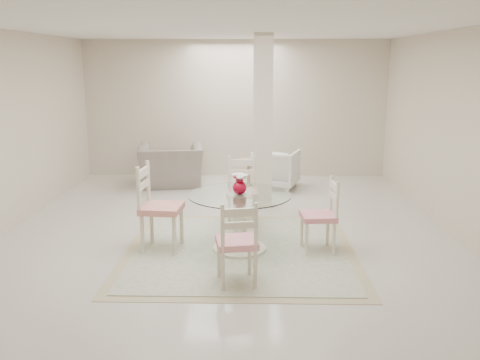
{
  "coord_description": "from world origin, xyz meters",
  "views": [
    {
      "loc": [
        0.32,
        -6.66,
        2.28
      ],
      "look_at": [
        0.19,
        -0.56,
        0.85
      ],
      "focal_mm": 38.0,
      "sensor_mm": 36.0,
      "label": 1
    }
  ],
  "objects_px": {
    "red_vase": "(240,183)",
    "side_table": "(249,176)",
    "dining_chair_east": "(324,210)",
    "dining_chair_west": "(155,201)",
    "armchair_white": "(276,168)",
    "recliner_taupe": "(171,166)",
    "dining_table": "(240,222)",
    "column": "(263,122)",
    "dining_chair_south": "(238,237)",
    "dining_chair_north": "(242,186)"
  },
  "relations": [
    {
      "from": "dining_chair_west",
      "to": "armchair_white",
      "type": "relative_size",
      "value": 1.53
    },
    {
      "from": "red_vase",
      "to": "dining_chair_west",
      "type": "height_order",
      "value": "dining_chair_west"
    },
    {
      "from": "dining_chair_east",
      "to": "recliner_taupe",
      "type": "relative_size",
      "value": 0.87
    },
    {
      "from": "recliner_taupe",
      "to": "side_table",
      "type": "xyz_separation_m",
      "value": [
        1.46,
        -0.26,
        -0.13
      ]
    },
    {
      "from": "recliner_taupe",
      "to": "side_table",
      "type": "bearing_deg",
      "value": 161.61
    },
    {
      "from": "dining_chair_east",
      "to": "armchair_white",
      "type": "distance_m",
      "value": 3.3
    },
    {
      "from": "dining_chair_north",
      "to": "column",
      "type": "bearing_deg",
      "value": 71.76
    },
    {
      "from": "column",
      "to": "dining_table",
      "type": "xyz_separation_m",
      "value": [
        -0.31,
        -2.06,
        -0.98
      ]
    },
    {
      "from": "red_vase",
      "to": "side_table",
      "type": "height_order",
      "value": "red_vase"
    },
    {
      "from": "dining_table",
      "to": "recliner_taupe",
      "type": "distance_m",
      "value": 3.64
    },
    {
      "from": "armchair_white",
      "to": "side_table",
      "type": "relative_size",
      "value": 1.47
    },
    {
      "from": "dining_chair_east",
      "to": "armchair_white",
      "type": "bearing_deg",
      "value": -177.26
    },
    {
      "from": "column",
      "to": "dining_table",
      "type": "distance_m",
      "value": 2.3
    },
    {
      "from": "dining_chair_east",
      "to": "recliner_taupe",
      "type": "height_order",
      "value": "dining_chair_east"
    },
    {
      "from": "dining_chair_north",
      "to": "dining_table",
      "type": "bearing_deg",
      "value": -92.17
    },
    {
      "from": "dining_table",
      "to": "dining_chair_east",
      "type": "xyz_separation_m",
      "value": [
        1.02,
        -0.0,
        0.16
      ]
    },
    {
      "from": "dining_table",
      "to": "dining_chair_north",
      "type": "height_order",
      "value": "dining_chair_north"
    },
    {
      "from": "dining_table",
      "to": "red_vase",
      "type": "height_order",
      "value": "red_vase"
    },
    {
      "from": "dining_chair_north",
      "to": "armchair_white",
      "type": "bearing_deg",
      "value": 73.52
    },
    {
      "from": "dining_chair_west",
      "to": "recliner_taupe",
      "type": "height_order",
      "value": "dining_chair_west"
    },
    {
      "from": "dining_chair_west",
      "to": "dining_table",
      "type": "bearing_deg",
      "value": -85.6
    },
    {
      "from": "dining_table",
      "to": "armchair_white",
      "type": "distance_m",
      "value": 3.32
    },
    {
      "from": "dining_chair_north",
      "to": "recliner_taupe",
      "type": "relative_size",
      "value": 0.92
    },
    {
      "from": "dining_chair_north",
      "to": "side_table",
      "type": "xyz_separation_m",
      "value": [
        0.09,
        2.1,
        -0.32
      ]
    },
    {
      "from": "dining_chair_south",
      "to": "side_table",
      "type": "xyz_separation_m",
      "value": [
        0.09,
        4.13,
        -0.29
      ]
    },
    {
      "from": "red_vase",
      "to": "recliner_taupe",
      "type": "distance_m",
      "value": 3.68
    },
    {
      "from": "red_vase",
      "to": "dining_table",
      "type": "bearing_deg",
      "value": 146.31
    },
    {
      "from": "dining_chair_east",
      "to": "dining_chair_west",
      "type": "xyz_separation_m",
      "value": [
        -2.04,
        0.02,
        0.1
      ]
    },
    {
      "from": "dining_chair_east",
      "to": "dining_chair_south",
      "type": "relative_size",
      "value": 0.99
    },
    {
      "from": "dining_chair_east",
      "to": "dining_chair_west",
      "type": "distance_m",
      "value": 2.04
    },
    {
      "from": "red_vase",
      "to": "dining_chair_north",
      "type": "relative_size",
      "value": 0.24
    },
    {
      "from": "red_vase",
      "to": "side_table",
      "type": "distance_m",
      "value": 3.18
    },
    {
      "from": "dining_chair_east",
      "to": "dining_chair_west",
      "type": "height_order",
      "value": "dining_chair_west"
    },
    {
      "from": "armchair_white",
      "to": "recliner_taupe",
      "type": "bearing_deg",
      "value": 15.08
    },
    {
      "from": "red_vase",
      "to": "dining_chair_south",
      "type": "xyz_separation_m",
      "value": [
        -0.0,
        -1.01,
        -0.32
      ]
    },
    {
      "from": "column",
      "to": "dining_chair_west",
      "type": "distance_m",
      "value": 2.55
    },
    {
      "from": "dining_chair_north",
      "to": "dining_chair_south",
      "type": "xyz_separation_m",
      "value": [
        -0.01,
        -2.03,
        -0.03
      ]
    },
    {
      "from": "dining_chair_east",
      "to": "side_table",
      "type": "distance_m",
      "value": 3.27
    },
    {
      "from": "red_vase",
      "to": "dining_chair_west",
      "type": "xyz_separation_m",
      "value": [
        -1.03,
        0.02,
        -0.23
      ]
    },
    {
      "from": "red_vase",
      "to": "armchair_white",
      "type": "bearing_deg",
      "value": 79.67
    },
    {
      "from": "armchair_white",
      "to": "dining_chair_south",
      "type": "bearing_deg",
      "value": 100.34
    },
    {
      "from": "column",
      "to": "armchair_white",
      "type": "height_order",
      "value": "column"
    },
    {
      "from": "dining_chair_south",
      "to": "recliner_taupe",
      "type": "bearing_deg",
      "value": -83.16
    },
    {
      "from": "dining_chair_west",
      "to": "dining_chair_south",
      "type": "height_order",
      "value": "dining_chair_west"
    },
    {
      "from": "dining_chair_east",
      "to": "armchair_white",
      "type": "xyz_separation_m",
      "value": [
        -0.42,
        3.27,
        -0.18
      ]
    },
    {
      "from": "dining_chair_west",
      "to": "armchair_white",
      "type": "bearing_deg",
      "value": -21.23
    },
    {
      "from": "dining_chair_east",
      "to": "dining_chair_north",
      "type": "xyz_separation_m",
      "value": [
        -1.01,
        1.02,
        0.04
      ]
    },
    {
      "from": "red_vase",
      "to": "dining_chair_east",
      "type": "xyz_separation_m",
      "value": [
        1.01,
        -0.0,
        -0.32
      ]
    },
    {
      "from": "dining_chair_west",
      "to": "recliner_taupe",
      "type": "relative_size",
      "value": 1.02
    },
    {
      "from": "red_vase",
      "to": "dining_chair_east",
      "type": "distance_m",
      "value": 1.06
    }
  ]
}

